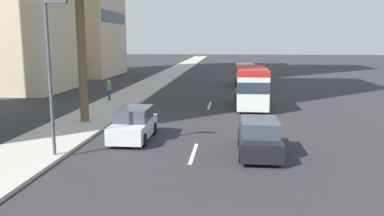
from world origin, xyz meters
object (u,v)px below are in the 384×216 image
object	(u,v)px
van_second	(245,73)
minibus_fourth	(251,86)
car_lead	(259,137)
street_lamp	(51,59)
pedestrian_mid_block	(109,89)
car_third	(134,125)

from	to	relation	value
van_second	minibus_fourth	world-z (taller)	minibus_fourth
car_lead	minibus_fourth	size ratio (longest dim) A/B	0.67
car_lead	street_lamp	xyz separation A→B (m)	(-1.48, 8.61, 3.45)
car_lead	pedestrian_mid_block	size ratio (longest dim) A/B	2.58
minibus_fourth	pedestrian_mid_block	xyz separation A→B (m)	(1.50, 11.29, -0.56)
pedestrian_mid_block	van_second	bearing A→B (deg)	-107.05
minibus_fourth	street_lamp	size ratio (longest dim) A/B	0.98
minibus_fourth	pedestrian_mid_block	bearing A→B (deg)	82.45
car_lead	pedestrian_mid_block	bearing A→B (deg)	39.14
car_third	minibus_fourth	bearing A→B (deg)	147.77
car_third	pedestrian_mid_block	xyz separation A→B (m)	(11.58, 4.93, 0.31)
minibus_fourth	car_lead	bearing A→B (deg)	178.93
pedestrian_mid_block	street_lamp	size ratio (longest dim) A/B	0.26
pedestrian_mid_block	car_lead	bearing A→B (deg)	154.07
van_second	car_third	distance (m)	25.03
van_second	street_lamp	world-z (taller)	street_lamp
van_second	pedestrian_mid_block	world-z (taller)	van_second
car_third	minibus_fourth	size ratio (longest dim) A/B	0.63
street_lamp	pedestrian_mid_block	bearing A→B (deg)	9.24
car_third	pedestrian_mid_block	distance (m)	12.59
car_third	pedestrian_mid_block	world-z (taller)	pedestrian_mid_block
minibus_fourth	street_lamp	xyz separation A→B (m)	(-13.58, 8.83, 2.56)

